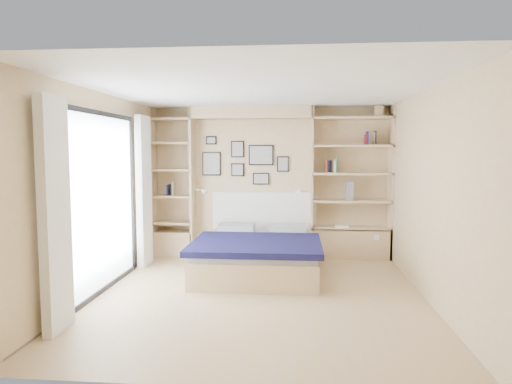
{
  "coord_description": "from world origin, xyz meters",
  "views": [
    {
      "loc": [
        0.44,
        -5.48,
        1.77
      ],
      "look_at": [
        -0.12,
        0.9,
        1.19
      ],
      "focal_mm": 32.0,
      "sensor_mm": 36.0,
      "label": 1
    }
  ],
  "objects": [
    {
      "name": "bed",
      "position": [
        -0.1,
        1.05,
        0.28
      ],
      "size": [
        1.77,
        2.29,
        1.07
      ],
      "color": "tan",
      "rests_on": "ground"
    },
    {
      "name": "ground",
      "position": [
        0.0,
        0.0,
        0.0
      ],
      "size": [
        4.5,
        4.5,
        0.0
      ],
      "primitive_type": "plane",
      "color": "tan",
      "rests_on": "ground"
    },
    {
      "name": "reading_lamps",
      "position": [
        -0.3,
        2.0,
        1.1
      ],
      "size": [
        1.92,
        0.12,
        0.15
      ],
      "color": "silver",
      "rests_on": "ground"
    },
    {
      "name": "room_shell",
      "position": [
        -0.39,
        1.52,
        1.08
      ],
      "size": [
        4.5,
        4.5,
        4.5
      ],
      "color": "#CDB683",
      "rests_on": "ground"
    },
    {
      "name": "deck_chair",
      "position": [
        -2.75,
        0.45,
        0.42
      ],
      "size": [
        0.69,
        0.96,
        0.88
      ],
      "rotation": [
        0.0,
        0.0,
        0.21
      ],
      "color": "tan",
      "rests_on": "ground"
    },
    {
      "name": "shelf_decor",
      "position": [
        1.05,
        2.07,
        1.66
      ],
      "size": [
        3.59,
        0.23,
        2.03
      ],
      "color": "#A92D19",
      "rests_on": "ground"
    },
    {
      "name": "photo_gallery",
      "position": [
        -0.45,
        2.22,
        1.6
      ],
      "size": [
        1.48,
        0.02,
        0.82
      ],
      "color": "black",
      "rests_on": "ground"
    }
  ]
}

